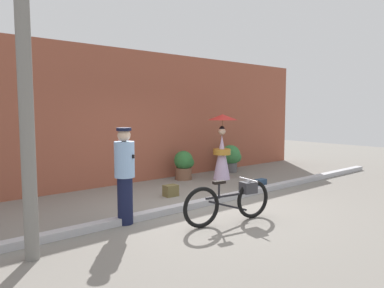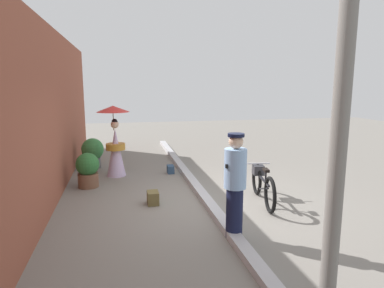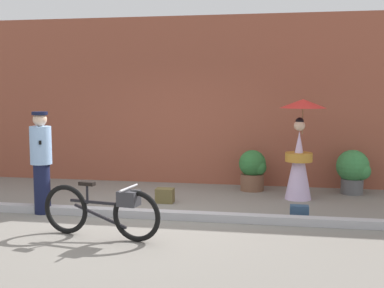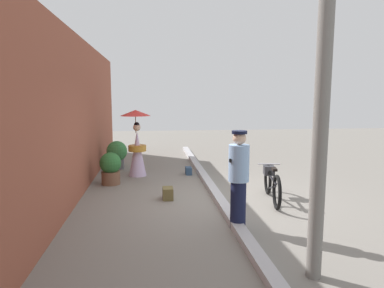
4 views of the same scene
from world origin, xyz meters
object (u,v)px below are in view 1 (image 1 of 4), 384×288
(potted_plant_small, at_px, (184,164))
(backpack_spare, at_px, (171,190))
(person_with_parasol, at_px, (222,146))
(backpack_on_pavement, at_px, (261,183))
(utility_pole, at_px, (25,72))
(person_officer, at_px, (125,173))
(potted_plant_by_door, at_px, (231,157))
(bicycle_near_officer, at_px, (231,200))

(potted_plant_small, xyz_separation_m, backpack_spare, (-1.47, -1.35, -0.29))
(person_with_parasol, relative_size, backpack_on_pavement, 6.39)
(person_with_parasol, bearing_deg, utility_pole, -157.94)
(person_officer, bearing_deg, utility_pole, -162.48)
(person_officer, height_order, utility_pole, utility_pole)
(potted_plant_by_door, distance_m, backpack_spare, 3.66)
(person_officer, distance_m, backpack_spare, 2.20)
(person_with_parasol, relative_size, backpack_spare, 5.84)
(person_with_parasol, relative_size, potted_plant_by_door, 2.15)
(potted_plant_small, height_order, utility_pole, utility_pole)
(bicycle_near_officer, height_order, backpack_on_pavement, bicycle_near_officer)
(bicycle_near_officer, bearing_deg, person_with_parasol, 47.56)
(potted_plant_by_door, bearing_deg, utility_pole, -156.41)
(bicycle_near_officer, bearing_deg, potted_plant_small, 63.10)
(potted_plant_by_door, bearing_deg, potted_plant_small, -179.46)
(bicycle_near_officer, distance_m, utility_pole, 3.75)
(bicycle_near_officer, relative_size, potted_plant_small, 2.17)
(backpack_spare, xyz_separation_m, utility_pole, (-3.43, -1.60, 2.27))
(person_officer, height_order, backpack_on_pavement, person_officer)
(potted_plant_small, bearing_deg, utility_pole, -148.90)
(person_with_parasol, distance_m, utility_pole, 6.40)
(bicycle_near_officer, xyz_separation_m, backpack_spare, (0.32, 2.17, -0.25))
(bicycle_near_officer, bearing_deg, backpack_on_pavement, 29.40)
(potted_plant_small, bearing_deg, person_officer, -143.09)
(person_with_parasol, height_order, potted_plant_small, person_with_parasol)
(potted_plant_by_door, bearing_deg, person_with_parasol, -148.53)
(backpack_on_pavement, relative_size, utility_pole, 0.06)
(bicycle_near_officer, distance_m, potted_plant_by_door, 5.12)
(person_officer, xyz_separation_m, backpack_on_pavement, (4.07, 0.38, -0.76))
(person_officer, height_order, potted_plant_by_door, person_officer)
(backpack_on_pavement, xyz_separation_m, utility_pole, (-5.73, -0.91, 2.29))
(person_with_parasol, height_order, utility_pole, utility_pole)
(potted_plant_small, distance_m, backpack_on_pavement, 2.23)
(backpack_spare, bearing_deg, bicycle_near_officer, -98.36)
(utility_pole, bearing_deg, person_with_parasol, 22.06)
(person_with_parasol, xyz_separation_m, utility_pole, (-5.77, -2.34, 1.47))
(backpack_spare, bearing_deg, person_with_parasol, 17.41)
(backpack_on_pavement, bearing_deg, potted_plant_by_door, 62.46)
(backpack_on_pavement, xyz_separation_m, backpack_spare, (-2.30, 0.70, 0.02))
(potted_plant_by_door, relative_size, backpack_spare, 2.72)
(backpack_on_pavement, height_order, backpack_spare, backpack_spare)
(bicycle_near_officer, distance_m, backpack_spare, 2.21)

